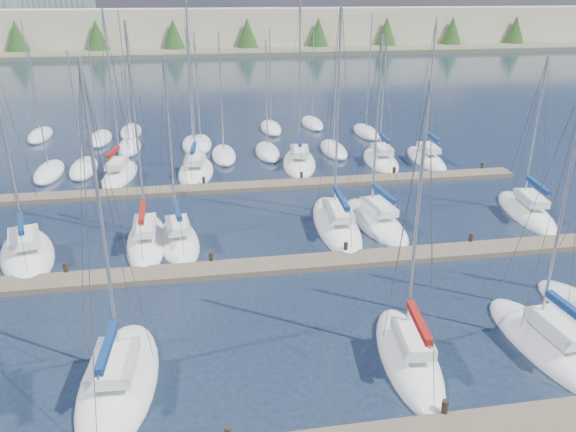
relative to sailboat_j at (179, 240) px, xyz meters
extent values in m
plane|color=#1F2B3F|center=(5.90, 39.62, -0.18)|extent=(400.00, 400.00, 0.00)
cylinder|color=#2D261C|center=(9.90, -17.48, 0.12)|extent=(0.26, 0.26, 1.10)
cube|color=#6B5E4C|center=(5.90, -4.38, -0.03)|extent=(44.00, 1.80, 0.35)
cylinder|color=#2D261C|center=(-6.10, -3.48, 0.12)|extent=(0.26, 0.26, 1.10)
cylinder|color=#2D261C|center=(1.90, -3.48, 0.12)|extent=(0.26, 0.26, 1.10)
cylinder|color=#2D261C|center=(9.90, -3.48, 0.12)|extent=(0.26, 0.26, 1.10)
cylinder|color=#2D261C|center=(17.90, -3.48, 0.12)|extent=(0.26, 0.26, 1.10)
cube|color=#6B5E4C|center=(5.90, 9.62, -0.03)|extent=(44.00, 1.80, 0.35)
cylinder|color=#2D261C|center=(-6.10, 10.52, 0.12)|extent=(0.26, 0.26, 1.10)
cylinder|color=#2D261C|center=(1.90, 10.52, 0.12)|extent=(0.26, 0.26, 1.10)
cylinder|color=#2D261C|center=(9.90, 10.52, 0.12)|extent=(0.26, 0.26, 1.10)
cylinder|color=#2D261C|center=(17.90, 10.52, 0.12)|extent=(0.26, 0.26, 1.10)
cylinder|color=#2D261C|center=(25.90, 10.52, 0.12)|extent=(0.26, 0.26, 1.10)
ellipsoid|color=white|center=(0.00, 0.02, -0.13)|extent=(3.25, 7.31, 1.60)
cube|color=maroon|center=(0.00, 0.02, -0.13)|extent=(1.66, 3.52, 0.12)
cube|color=silver|center=(0.04, -0.33, 1.17)|extent=(1.63, 2.61, 0.50)
cylinder|color=#9EA0A5|center=(-0.07, 0.59, 6.06)|extent=(0.14, 0.14, 10.29)
cylinder|color=#9EA0A5|center=(0.10, -0.89, 2.22)|extent=(0.43, 2.97, 0.10)
cube|color=navy|center=(0.10, -0.89, 2.34)|extent=(0.60, 2.75, 0.30)
ellipsoid|color=white|center=(9.92, -13.79, -0.13)|extent=(3.24, 7.80, 1.60)
cube|color=silver|center=(9.87, -14.17, 1.17)|extent=(1.60, 2.79, 0.50)
cylinder|color=#9EA0A5|center=(9.99, -13.19, 6.27)|extent=(0.14, 0.14, 10.71)
cylinder|color=#9EA0A5|center=(9.80, -14.77, 2.22)|extent=(0.48, 3.17, 0.10)
cube|color=maroon|center=(9.80, -14.77, 2.34)|extent=(0.64, 2.94, 0.30)
ellipsoid|color=white|center=(10.43, 0.91, -0.13)|extent=(3.49, 10.48, 1.60)
cube|color=maroon|center=(10.43, 0.91, -0.13)|extent=(1.79, 5.04, 0.12)
cube|color=silver|center=(10.40, 0.40, 1.17)|extent=(1.78, 3.71, 0.50)
cylinder|color=#9EA0A5|center=(10.49, 1.74, 7.67)|extent=(0.14, 0.14, 13.50)
cylinder|color=#9EA0A5|center=(10.34, -0.43, 2.22)|extent=(0.39, 4.33, 0.10)
cube|color=navy|center=(10.34, -0.43, 2.34)|extent=(0.57, 4.00, 0.30)
ellipsoid|color=white|center=(-5.08, 14.20, -0.13)|extent=(3.58, 8.12, 1.60)
cube|color=black|center=(-5.08, 14.20, -0.13)|extent=(1.81, 3.91, 0.12)
cube|color=silver|center=(-5.14, 13.81, 1.17)|extent=(1.72, 2.92, 0.50)
cylinder|color=#9EA0A5|center=(-4.98, 14.82, 7.09)|extent=(0.14, 0.14, 12.34)
cylinder|color=#9EA0A5|center=(-5.24, 13.19, 2.22)|extent=(0.62, 3.27, 0.10)
cube|color=maroon|center=(-5.24, 13.19, 2.34)|extent=(0.77, 3.04, 0.30)
ellipsoid|color=white|center=(18.18, 14.89, -0.13)|extent=(3.60, 8.22, 1.60)
cube|color=silver|center=(18.14, 14.49, 1.17)|extent=(1.82, 2.93, 0.50)
cylinder|color=#9EA0A5|center=(18.24, 15.53, 5.82)|extent=(0.14, 0.14, 9.82)
cylinder|color=#9EA0A5|center=(18.07, 13.86, 2.22)|extent=(0.43, 3.35, 0.10)
cube|color=navy|center=(18.07, 13.86, 2.34)|extent=(0.61, 3.10, 0.30)
ellipsoid|color=white|center=(10.64, 15.44, -0.13)|extent=(4.35, 9.20, 1.60)
cube|color=maroon|center=(10.64, 15.44, -0.13)|extent=(2.20, 4.43, 0.12)
cube|color=silver|center=(10.57, 15.01, 1.17)|extent=(2.10, 3.32, 0.50)
cylinder|color=#9EA0A5|center=(10.76, 16.14, 7.40)|extent=(0.14, 0.14, 12.97)
cylinder|color=#9EA0A5|center=(10.45, 14.31, 2.22)|extent=(0.70, 3.68, 0.10)
cube|color=navy|center=(10.45, 14.31, 2.34)|extent=(0.85, 3.42, 0.30)
ellipsoid|color=white|center=(-1.99, 0.34, -0.13)|extent=(2.61, 8.61, 1.60)
cube|color=silver|center=(-1.98, -0.09, 1.17)|extent=(1.40, 3.03, 0.50)
cylinder|color=#9EA0A5|center=(-2.00, 1.02, 6.98)|extent=(0.14, 0.14, 12.13)
cylinder|color=#9EA0A5|center=(-1.96, -0.77, 2.22)|extent=(0.18, 3.60, 0.10)
cube|color=maroon|center=(-1.96, -0.77, 2.34)|extent=(0.37, 3.31, 0.30)
ellipsoid|color=white|center=(24.28, 0.82, -0.13)|extent=(3.78, 8.58, 1.60)
cube|color=silver|center=(24.22, 0.41, 1.17)|extent=(1.83, 3.08, 0.50)
cylinder|color=#9EA0A5|center=(24.38, 1.47, 5.82)|extent=(0.14, 0.14, 9.80)
cylinder|color=#9EA0A5|center=(24.12, -0.25, 2.22)|extent=(0.62, 3.46, 0.10)
cube|color=navy|center=(24.12, -0.25, 2.34)|extent=(0.78, 3.21, 0.30)
ellipsoid|color=white|center=(1.33, 14.37, -0.13)|extent=(3.71, 8.38, 1.60)
cube|color=maroon|center=(1.33, 14.37, -0.13)|extent=(1.90, 4.03, 0.12)
cube|color=silver|center=(1.29, 13.97, 1.17)|extent=(1.89, 2.99, 0.50)
cylinder|color=#9EA0A5|center=(1.39, 15.02, 7.56)|extent=(0.14, 0.14, 13.29)
cylinder|color=#9EA0A5|center=(1.23, 13.32, 2.22)|extent=(0.42, 3.41, 0.10)
cube|color=navy|center=(1.23, 13.32, 2.34)|extent=(0.59, 3.16, 0.30)
ellipsoid|color=white|center=(16.31, -14.02, -0.13)|extent=(3.10, 8.28, 1.60)
cube|color=silver|center=(16.34, -14.43, 1.17)|extent=(1.61, 2.93, 0.50)
cylinder|color=#9EA0A5|center=(16.27, -13.37, 6.49)|extent=(0.14, 0.14, 11.15)
cylinder|color=#9EA0A5|center=(16.38, -15.08, 2.22)|extent=(0.30, 3.42, 0.10)
cube|color=navy|center=(16.38, -15.08, 2.34)|extent=(0.49, 3.16, 0.30)
ellipsoid|color=white|center=(13.19, 1.02, -0.13)|extent=(3.63, 8.86, 1.60)
cube|color=black|center=(13.19, 1.02, -0.13)|extent=(1.85, 4.26, 0.12)
cube|color=silver|center=(13.23, 0.59, 1.17)|extent=(1.83, 3.15, 0.50)
cylinder|color=#9EA0A5|center=(13.13, 1.71, 6.51)|extent=(0.14, 0.14, 11.19)
cylinder|color=#9EA0A5|center=(13.30, -0.09, 2.22)|extent=(0.44, 3.62, 0.10)
cube|color=navy|center=(13.30, -0.09, 2.34)|extent=(0.62, 3.35, 0.30)
ellipsoid|color=white|center=(-8.94, -0.34, -0.13)|extent=(5.04, 8.48, 1.60)
cube|color=black|center=(-8.94, -0.34, -0.13)|extent=(2.54, 4.10, 0.12)
cube|color=silver|center=(-8.83, -0.73, 1.17)|extent=(2.35, 3.13, 0.50)
cylinder|color=#9EA0A5|center=(-9.10, 0.27, 6.68)|extent=(0.14, 0.14, 11.53)
cylinder|color=#9EA0A5|center=(-8.66, -1.34, 2.22)|extent=(0.98, 3.25, 0.10)
cube|color=navy|center=(-8.66, -1.34, 2.34)|extent=(1.11, 3.04, 0.30)
ellipsoid|color=white|center=(22.47, 14.56, -0.13)|extent=(2.67, 8.20, 1.60)
cube|color=maroon|center=(22.47, 14.56, -0.13)|extent=(1.38, 3.94, 0.12)
cube|color=silver|center=(22.45, 14.15, 1.17)|extent=(1.41, 2.89, 0.50)
cylinder|color=#9EA0A5|center=(22.49, 15.20, 6.67)|extent=(0.14, 0.14, 11.51)
cylinder|color=#9EA0A5|center=(22.43, 13.50, 2.22)|extent=(0.23, 3.41, 0.10)
cube|color=navy|center=(22.43, 13.50, 2.34)|extent=(0.42, 3.15, 0.30)
ellipsoid|color=white|center=(-2.25, -13.34, -0.13)|extent=(3.54, 8.31, 1.60)
cube|color=silver|center=(-2.27, -13.74, 1.17)|extent=(1.85, 2.95, 0.50)
cylinder|color=#9EA0A5|center=(-2.21, -12.69, 6.77)|extent=(0.14, 0.14, 11.71)
cylinder|color=#9EA0A5|center=(-2.31, -14.39, 2.22)|extent=(0.31, 3.42, 0.10)
cube|color=navy|center=(-2.31, -14.39, 2.34)|extent=(0.50, 3.16, 0.30)
cylinder|color=#9EA0A5|center=(-14.85, 29.52, 6.32)|extent=(0.12, 0.12, 11.20)
ellipsoid|color=white|center=(-14.85, 29.52, 0.07)|extent=(2.20, 6.40, 1.40)
cylinder|color=#9EA0A5|center=(1.96, 23.07, 5.78)|extent=(0.12, 0.12, 10.14)
ellipsoid|color=white|center=(1.96, 23.07, 0.07)|extent=(2.20, 6.40, 1.40)
cylinder|color=#9EA0A5|center=(1.22, 22.87, 5.96)|extent=(0.12, 0.12, 10.49)
ellipsoid|color=white|center=(1.22, 22.87, 0.07)|extent=(2.20, 6.40, 1.40)
cylinder|color=#9EA0A5|center=(14.97, 30.16, 5.75)|extent=(0.12, 0.12, 10.06)
ellipsoid|color=white|center=(14.97, 30.16, 0.07)|extent=(2.20, 6.40, 1.40)
cylinder|color=#9EA0A5|center=(-8.33, 26.96, 5.41)|extent=(0.12, 0.12, 9.39)
ellipsoid|color=white|center=(-8.33, 26.96, 0.07)|extent=(2.20, 6.40, 1.40)
cylinder|color=#9EA0A5|center=(-11.07, 15.81, 5.64)|extent=(0.12, 0.12, 9.85)
ellipsoid|color=white|center=(-11.07, 15.81, 0.07)|extent=(2.20, 6.40, 1.40)
cylinder|color=#9EA0A5|center=(-8.33, 16.45, 5.36)|extent=(0.12, 0.12, 9.30)
ellipsoid|color=white|center=(-8.33, 16.45, 0.07)|extent=(2.20, 6.40, 1.40)
cylinder|color=#9EA0A5|center=(19.87, 25.03, 6.56)|extent=(0.12, 0.12, 11.68)
ellipsoid|color=white|center=(19.87, 25.03, 0.07)|extent=(2.20, 6.40, 1.40)
cylinder|color=#9EA0A5|center=(8.21, 18.94, 5.60)|extent=(0.12, 0.12, 9.76)
ellipsoid|color=white|center=(8.21, 18.94, 0.07)|extent=(2.20, 6.40, 1.40)
cylinder|color=#9EA0A5|center=(-5.44, 29.53, 6.69)|extent=(0.12, 0.12, 11.95)
ellipsoid|color=white|center=(-5.44, 29.53, 0.07)|extent=(2.20, 6.40, 1.40)
cylinder|color=#9EA0A5|center=(14.66, 18.69, 4.95)|extent=(0.12, 0.12, 8.46)
ellipsoid|color=white|center=(14.66, 18.69, 0.07)|extent=(2.20, 6.40, 1.40)
cylinder|color=#9EA0A5|center=(-5.01, 23.09, 4.77)|extent=(0.12, 0.12, 8.12)
ellipsoid|color=white|center=(-5.01, 23.09, 0.07)|extent=(2.20, 6.40, 1.40)
cylinder|color=#9EA0A5|center=(9.90, 28.71, 5.72)|extent=(0.12, 0.12, 10.00)
ellipsoid|color=white|center=(9.90, 28.71, 0.07)|extent=(2.20, 6.40, 1.40)
cylinder|color=#9EA0A5|center=(4.01, 18.59, 5.99)|extent=(0.12, 0.12, 10.54)
ellipsoid|color=white|center=(4.01, 18.59, 0.07)|extent=(2.20, 6.40, 1.40)
cube|color=#666B51|center=(5.90, 129.62, 0.32)|extent=(400.00, 60.00, 1.00)
cube|color=beige|center=(15.90, 119.62, 4.82)|extent=(200.00, 12.00, 10.00)
cone|color=#284C1E|center=(-38.10, 112.62, 3.82)|extent=(6.00, 6.00, 8.00)
cone|color=#284C1E|center=(-20.10, 112.62, 3.82)|extent=(6.00, 6.00, 8.00)
cone|color=#284C1E|center=(-2.10, 112.62, 3.82)|extent=(6.00, 6.00, 8.00)
cone|color=#284C1E|center=(15.90, 112.62, 3.82)|extent=(6.00, 6.00, 8.00)
cone|color=#284C1E|center=(33.90, 112.62, 3.82)|extent=(6.00, 6.00, 8.00)
cone|color=#284C1E|center=(51.90, 112.62, 3.82)|extent=(6.00, 6.00, 8.00)
cone|color=#284C1E|center=(69.90, 112.62, 3.82)|extent=(6.00, 6.00, 8.00)
cone|color=#284C1E|center=(87.90, 112.62, 3.82)|extent=(6.00, 6.00, 8.00)
camera|label=1|loc=(1.41, -32.77, 14.75)|focal=35.00mm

